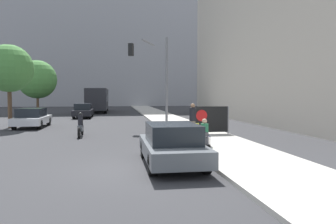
{
  "coord_description": "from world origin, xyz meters",
  "views": [
    {
      "loc": [
        -0.92,
        -10.24,
        2.33
      ],
      "look_at": [
        1.43,
        4.57,
        1.54
      ],
      "focal_mm": 35.0,
      "sensor_mm": 36.0,
      "label": 1
    }
  ],
  "objects_px": {
    "seated_protester": "(204,131)",
    "jogger_on_sidewalk": "(193,120)",
    "parked_car_curbside": "(172,144)",
    "street_tree_midblock": "(37,79)",
    "car_on_road_midblock": "(83,111)",
    "motorcycle_on_road": "(81,126)",
    "street_tree_near_curb": "(9,69)",
    "traffic_light_pole": "(153,68)",
    "car_on_road_nearest": "(32,118)",
    "protest_banner": "(209,119)",
    "city_bus_on_road": "(98,99)"
  },
  "relations": [
    {
      "from": "parked_car_curbside",
      "to": "street_tree_near_curb",
      "type": "height_order",
      "value": "street_tree_near_curb"
    },
    {
      "from": "parked_car_curbside",
      "to": "street_tree_midblock",
      "type": "relative_size",
      "value": 0.71
    },
    {
      "from": "car_on_road_nearest",
      "to": "street_tree_midblock",
      "type": "bearing_deg",
      "value": 101.13
    },
    {
      "from": "street_tree_midblock",
      "to": "traffic_light_pole",
      "type": "bearing_deg",
      "value": -56.18
    },
    {
      "from": "street_tree_near_curb",
      "to": "car_on_road_midblock",
      "type": "bearing_deg",
      "value": 67.11
    },
    {
      "from": "traffic_light_pole",
      "to": "car_on_road_midblock",
      "type": "bearing_deg",
      "value": 115.13
    },
    {
      "from": "seated_protester",
      "to": "parked_car_curbside",
      "type": "bearing_deg",
      "value": -97.34
    },
    {
      "from": "car_on_road_midblock",
      "to": "street_tree_near_curb",
      "type": "bearing_deg",
      "value": -112.89
    },
    {
      "from": "car_on_road_midblock",
      "to": "street_tree_near_curb",
      "type": "distance_m",
      "value": 11.03
    },
    {
      "from": "street_tree_near_curb",
      "to": "street_tree_midblock",
      "type": "height_order",
      "value": "street_tree_midblock"
    },
    {
      "from": "street_tree_near_curb",
      "to": "city_bus_on_road",
      "type": "bearing_deg",
      "value": 76.38
    },
    {
      "from": "jogger_on_sidewalk",
      "to": "parked_car_curbside",
      "type": "xyz_separation_m",
      "value": [
        -2.08,
        -5.81,
        -0.33
      ]
    },
    {
      "from": "traffic_light_pole",
      "to": "car_on_road_nearest",
      "type": "distance_m",
      "value": 9.45
    },
    {
      "from": "street_tree_midblock",
      "to": "car_on_road_midblock",
      "type": "bearing_deg",
      "value": -38.74
    },
    {
      "from": "parked_car_curbside",
      "to": "street_tree_midblock",
      "type": "bearing_deg",
      "value": 110.63
    },
    {
      "from": "car_on_road_midblock",
      "to": "street_tree_midblock",
      "type": "xyz_separation_m",
      "value": [
        -5.36,
        4.3,
        3.31
      ]
    },
    {
      "from": "jogger_on_sidewalk",
      "to": "protest_banner",
      "type": "relative_size",
      "value": 0.8
    },
    {
      "from": "jogger_on_sidewalk",
      "to": "car_on_road_midblock",
      "type": "relative_size",
      "value": 0.37
    },
    {
      "from": "jogger_on_sidewalk",
      "to": "street_tree_midblock",
      "type": "height_order",
      "value": "street_tree_midblock"
    },
    {
      "from": "parked_car_curbside",
      "to": "car_on_road_midblock",
      "type": "bearing_deg",
      "value": 102.28
    },
    {
      "from": "traffic_light_pole",
      "to": "motorcycle_on_road",
      "type": "relative_size",
      "value": 2.66
    },
    {
      "from": "traffic_light_pole",
      "to": "car_on_road_nearest",
      "type": "relative_size",
      "value": 1.31
    },
    {
      "from": "seated_protester",
      "to": "street_tree_midblock",
      "type": "relative_size",
      "value": 0.19
    },
    {
      "from": "motorcycle_on_road",
      "to": "protest_banner",
      "type": "bearing_deg",
      "value": -7.58
    },
    {
      "from": "street_tree_near_curb",
      "to": "seated_protester",
      "type": "bearing_deg",
      "value": -43.93
    },
    {
      "from": "seated_protester",
      "to": "jogger_on_sidewalk",
      "type": "relative_size",
      "value": 0.66
    },
    {
      "from": "protest_banner",
      "to": "street_tree_near_curb",
      "type": "height_order",
      "value": "street_tree_near_curb"
    },
    {
      "from": "traffic_light_pole",
      "to": "car_on_road_midblock",
      "type": "xyz_separation_m",
      "value": [
        -5.78,
        12.32,
        -3.39
      ]
    },
    {
      "from": "car_on_road_midblock",
      "to": "parked_car_curbside",
      "type": "bearing_deg",
      "value": -77.72
    },
    {
      "from": "protest_banner",
      "to": "traffic_light_pole",
      "type": "xyz_separation_m",
      "value": [
        -2.71,
        4.03,
        3.17
      ]
    },
    {
      "from": "car_on_road_midblock",
      "to": "motorcycle_on_road",
      "type": "relative_size",
      "value": 2.12
    },
    {
      "from": "parked_car_curbside",
      "to": "street_tree_midblock",
      "type": "distance_m",
      "value": 29.92
    },
    {
      "from": "traffic_light_pole",
      "to": "street_tree_midblock",
      "type": "distance_m",
      "value": 20.0
    },
    {
      "from": "jogger_on_sidewalk",
      "to": "car_on_road_midblock",
      "type": "distance_m",
      "value": 19.13
    },
    {
      "from": "protest_banner",
      "to": "car_on_road_midblock",
      "type": "distance_m",
      "value": 18.42
    },
    {
      "from": "jogger_on_sidewalk",
      "to": "street_tree_near_curb",
      "type": "bearing_deg",
      "value": -66.72
    },
    {
      "from": "city_bus_on_road",
      "to": "street_tree_near_curb",
      "type": "relative_size",
      "value": 1.85
    },
    {
      "from": "car_on_road_midblock",
      "to": "street_tree_midblock",
      "type": "distance_m",
      "value": 7.62
    },
    {
      "from": "car_on_road_nearest",
      "to": "car_on_road_midblock",
      "type": "distance_m",
      "value": 9.99
    },
    {
      "from": "car_on_road_midblock",
      "to": "street_tree_near_curb",
      "type": "xyz_separation_m",
      "value": [
        -4.08,
        -9.66,
        3.43
      ]
    },
    {
      "from": "jogger_on_sidewalk",
      "to": "protest_banner",
      "type": "distance_m",
      "value": 1.89
    },
    {
      "from": "city_bus_on_road",
      "to": "parked_car_curbside",
      "type": "bearing_deg",
      "value": -82.92
    },
    {
      "from": "traffic_light_pole",
      "to": "car_on_road_nearest",
      "type": "bearing_deg",
      "value": 162.27
    },
    {
      "from": "seated_protester",
      "to": "parked_car_curbside",
      "type": "distance_m",
      "value": 3.69
    },
    {
      "from": "seated_protester",
      "to": "traffic_light_pole",
      "type": "relative_size",
      "value": 0.2
    },
    {
      "from": "car_on_road_nearest",
      "to": "parked_car_curbside",
      "type": "bearing_deg",
      "value": -60.89
    },
    {
      "from": "protest_banner",
      "to": "parked_car_curbside",
      "type": "distance_m",
      "value": 7.94
    },
    {
      "from": "car_on_road_midblock",
      "to": "traffic_light_pole",
      "type": "bearing_deg",
      "value": -64.87
    },
    {
      "from": "traffic_light_pole",
      "to": "street_tree_near_curb",
      "type": "relative_size",
      "value": 1.02
    },
    {
      "from": "seated_protester",
      "to": "city_bus_on_road",
      "type": "distance_m",
      "value": 31.79
    }
  ]
}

